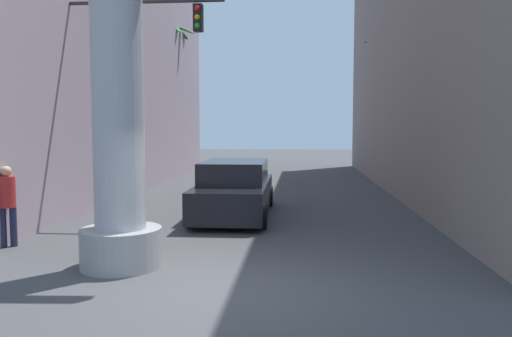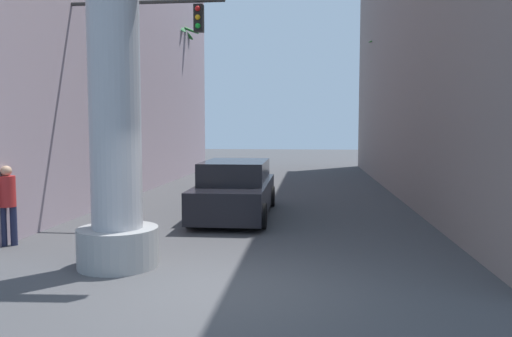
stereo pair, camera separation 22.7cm
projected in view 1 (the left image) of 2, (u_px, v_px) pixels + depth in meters
The scene contains 11 objects.
ground_plane at pixel (268, 199), 17.49m from camera, with size 82.65×82.65×0.00m, color #424244.
building_left at pixel (51, 10), 19.52m from camera, with size 7.37×22.42×14.15m.
building_right at pixel (501, 16), 18.92m from camera, with size 8.52×26.36×13.41m.
street_lamp at pixel (465, 34), 12.09m from camera, with size 2.94×0.28×7.87m.
traffic_light_mast at pixel (105, 66), 13.35m from camera, with size 4.73×0.32×5.90m.
car_lead at pixel (235, 190), 14.08m from camera, with size 2.06×5.14×1.56m.
palm_tree_far_right at pixel (388, 92), 25.95m from camera, with size 2.64×2.53×7.36m.
palm_tree_far_left at pixel (169, 75), 25.54m from camera, with size 2.56×2.57×7.87m.
palm_tree_mid_left at pixel (118, 30), 17.69m from camera, with size 2.83×2.76×9.20m.
pedestrian_curb_left at pixel (7, 200), 10.37m from camera, with size 0.45×0.45×1.70m.
pedestrian_mid_right at pixel (441, 179), 14.41m from camera, with size 0.35×0.35×1.74m.
Camera 1 is at (1.13, -7.31, 2.48)m, focal length 35.00 mm.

